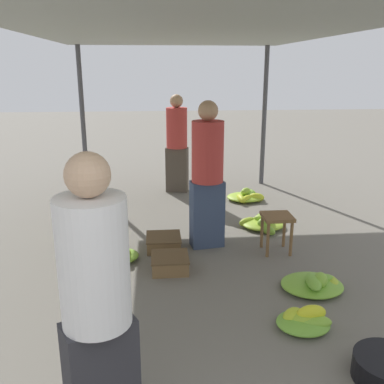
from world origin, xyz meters
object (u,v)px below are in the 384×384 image
(stool, at_px, (277,223))
(shopper_walking_mid, at_px, (207,174))
(banana_pile_right_3, at_px, (304,320))
(crate_mid, at_px, (164,242))
(shopper_walking_far, at_px, (177,142))
(banana_pile_right_0, at_px, (263,223))
(banana_pile_right_1, at_px, (315,284))
(vendor_foreground, at_px, (97,306))
(banana_pile_left_1, at_px, (87,232))
(banana_pile_left_0, at_px, (116,254))
(banana_pile_right_2, at_px, (247,196))
(crate_near, at_px, (170,263))

(stool, height_order, shopper_walking_mid, shopper_walking_mid)
(banana_pile_right_3, relative_size, shopper_walking_mid, 0.27)
(crate_mid, distance_m, shopper_walking_far, 2.60)
(banana_pile_right_0, height_order, banana_pile_right_1, banana_pile_right_1)
(vendor_foreground, distance_m, banana_pile_left_1, 3.27)
(banana_pile_left_0, distance_m, banana_pile_left_1, 0.78)
(crate_mid, bearing_deg, banana_pile_right_2, 52.50)
(banana_pile_right_0, distance_m, shopper_walking_far, 2.29)
(shopper_walking_mid, bearing_deg, crate_near, -127.35)
(crate_near, distance_m, shopper_walking_mid, 1.13)
(banana_pile_left_0, xyz_separation_m, banana_pile_right_0, (1.90, 0.86, -0.01))
(banana_pile_left_0, height_order, banana_pile_right_0, banana_pile_left_0)
(banana_pile_right_2, height_order, crate_mid, banana_pile_right_2)
(stool, height_order, banana_pile_left_1, stool)
(banana_pile_left_0, xyz_separation_m, shopper_walking_far, (0.84, 2.73, 0.79))
(vendor_foreground, bearing_deg, banana_pile_right_3, 33.22)
(stool, relative_size, crate_mid, 1.11)
(banana_pile_right_1, xyz_separation_m, banana_pile_right_2, (-0.05, 2.94, -0.00))
(vendor_foreground, bearing_deg, shopper_walking_far, 82.29)
(banana_pile_right_3, bearing_deg, banana_pile_right_0, 84.19)
(banana_pile_right_3, distance_m, crate_near, 1.58)
(stool, relative_size, banana_pile_right_2, 0.73)
(crate_mid, bearing_deg, banana_pile_left_0, -153.70)
(vendor_foreground, height_order, banana_pile_right_0, vendor_foreground)
(banana_pile_right_0, bearing_deg, crate_mid, -156.53)
(vendor_foreground, relative_size, banana_pile_left_0, 2.98)
(banana_pile_right_2, bearing_deg, vendor_foreground, -111.61)
(banana_pile_left_0, xyz_separation_m, banana_pile_right_2, (1.94, 2.09, -0.01))
(banana_pile_right_2, height_order, banana_pile_right_3, banana_pile_right_2)
(banana_pile_right_3, xyz_separation_m, shopper_walking_mid, (-0.60, 1.78, 0.83))
(banana_pile_right_1, bearing_deg, shopper_walking_mid, 128.14)
(banana_pile_left_0, relative_size, banana_pile_right_0, 0.87)
(banana_pile_right_2, relative_size, shopper_walking_mid, 0.36)
(banana_pile_right_0, xyz_separation_m, banana_pile_right_2, (0.04, 1.23, -0.00))
(banana_pile_right_1, bearing_deg, crate_mid, 142.28)
(vendor_foreground, relative_size, banana_pile_left_1, 3.22)
(stool, height_order, banana_pile_right_1, stool)
(vendor_foreground, distance_m, shopper_walking_far, 5.23)
(banana_pile_right_1, height_order, banana_pile_right_3, banana_pile_right_1)
(banana_pile_left_1, relative_size, banana_pile_right_0, 0.81)
(crate_near, height_order, crate_mid, crate_near)
(banana_pile_right_0, distance_m, crate_near, 1.74)
(vendor_foreground, relative_size, crate_mid, 4.20)
(vendor_foreground, height_order, crate_near, vendor_foreground)
(crate_mid, bearing_deg, banana_pile_right_3, -56.85)
(banana_pile_right_3, height_order, crate_near, banana_pile_right_3)
(banana_pile_right_3, bearing_deg, banana_pile_left_0, 138.88)
(crate_near, relative_size, crate_mid, 0.97)
(stool, bearing_deg, crate_near, -163.55)
(banana_pile_left_1, xyz_separation_m, crate_mid, (0.96, -0.40, -0.01))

